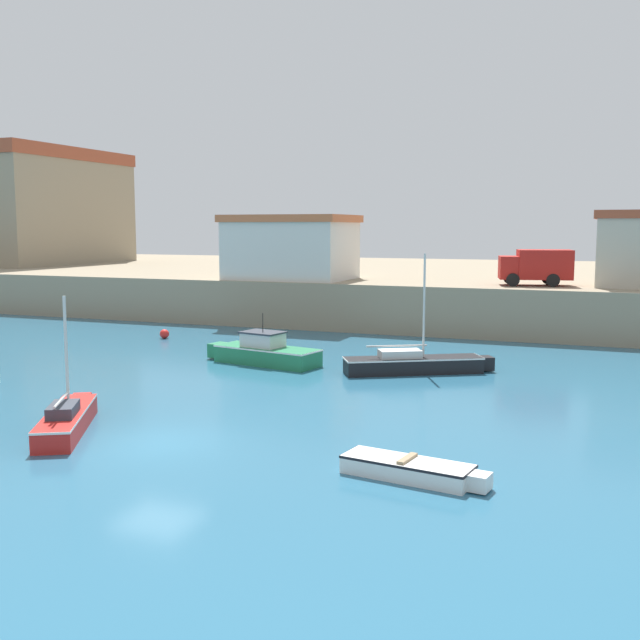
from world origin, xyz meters
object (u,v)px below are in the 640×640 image
(sailboat_red_0, at_px, (67,418))
(mooring_buoy, at_px, (164,334))
(harbor_shed_near_wharf, at_px, (291,247))
(dinghy_white_3, at_px, (411,469))
(sailboat_black_1, at_px, (415,363))
(church, at_px, (34,203))
(truck_on_quay, at_px, (536,266))
(motorboat_green_2, at_px, (264,352))

(sailboat_red_0, height_order, mooring_buoy, sailboat_red_0)
(harbor_shed_near_wharf, bearing_deg, dinghy_white_3, -60.81)
(sailboat_black_1, distance_m, church, 53.03)
(sailboat_red_0, relative_size, dinghy_white_3, 1.31)
(dinghy_white_3, bearing_deg, truck_on_quay, 89.50)
(sailboat_black_1, bearing_deg, sailboat_red_0, -120.34)
(sailboat_red_0, distance_m, sailboat_black_1, 16.01)
(motorboat_green_2, relative_size, harbor_shed_near_wharf, 0.74)
(harbor_shed_near_wharf, distance_m, truck_on_quay, 16.42)
(truck_on_quay, bearing_deg, motorboat_green_2, -126.47)
(harbor_shed_near_wharf, bearing_deg, church, 160.76)
(sailboat_red_0, relative_size, motorboat_green_2, 0.86)
(motorboat_green_2, height_order, harbor_shed_near_wharf, harbor_shed_near_wharf)
(sailboat_red_0, xyz_separation_m, sailboat_black_1, (8.08, 13.81, 0.02))
(dinghy_white_3, xyz_separation_m, truck_on_quay, (0.25, 28.96, 4.00))
(sailboat_black_1, bearing_deg, mooring_buoy, 163.59)
(sailboat_black_1, height_order, motorboat_green_2, sailboat_black_1)
(mooring_buoy, height_order, truck_on_quay, truck_on_quay)
(motorboat_green_2, bearing_deg, church, 145.03)
(sailboat_red_0, bearing_deg, mooring_buoy, 114.54)
(dinghy_white_3, bearing_deg, motorboat_green_2, 128.52)
(dinghy_white_3, height_order, mooring_buoy, dinghy_white_3)
(sailboat_red_0, distance_m, truck_on_quay, 31.17)
(sailboat_red_0, xyz_separation_m, motorboat_green_2, (0.65, 13.39, 0.15))
(harbor_shed_near_wharf, bearing_deg, sailboat_black_1, -49.34)
(dinghy_white_3, bearing_deg, sailboat_red_0, 178.07)
(dinghy_white_3, height_order, harbor_shed_near_wharf, harbor_shed_near_wharf)
(motorboat_green_2, distance_m, mooring_buoy, 10.63)
(church, relative_size, truck_on_quay, 3.78)
(motorboat_green_2, bearing_deg, truck_on_quay, 53.53)
(mooring_buoy, distance_m, church, 36.76)
(sailboat_red_0, height_order, dinghy_white_3, sailboat_red_0)
(mooring_buoy, bearing_deg, dinghy_white_3, -43.46)
(church, bearing_deg, sailboat_red_0, -46.96)
(sailboat_red_0, bearing_deg, motorboat_green_2, 87.21)
(sailboat_red_0, xyz_separation_m, dinghy_white_3, (11.62, -0.39, -0.16))
(dinghy_white_3, height_order, truck_on_quay, truck_on_quay)
(motorboat_green_2, height_order, dinghy_white_3, motorboat_green_2)
(motorboat_green_2, distance_m, truck_on_quay, 19.23)
(dinghy_white_3, xyz_separation_m, harbor_shed_near_wharf, (-16.13, 28.87, 5.01))
(sailboat_red_0, relative_size, mooring_buoy, 9.60)
(motorboat_green_2, height_order, truck_on_quay, truck_on_quay)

